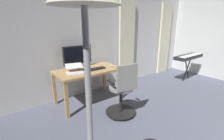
{
  "coord_description": "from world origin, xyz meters",
  "views": [
    {
      "loc": [
        2.6,
        0.14,
        1.65
      ],
      "look_at": [
        0.91,
        -2.08,
        0.82
      ],
      "focal_mm": 25.8,
      "sensor_mm": 36.0,
      "label": 1
    }
  ],
  "objects_px": {
    "computer_monitor": "(78,56)",
    "computer_mouse": "(112,65)",
    "office_chair": "(123,92)",
    "computer_keyboard": "(96,69)",
    "piano_keyboard": "(189,57)",
    "desk": "(88,74)",
    "floor_lamp": "(86,41)",
    "laptop": "(75,70)"
  },
  "relations": [
    {
      "from": "computer_monitor",
      "to": "computer_mouse",
      "type": "relative_size",
      "value": 6.29
    },
    {
      "from": "office_chair",
      "to": "computer_keyboard",
      "type": "relative_size",
      "value": 2.62
    },
    {
      "from": "computer_keyboard",
      "to": "piano_keyboard",
      "type": "height_order",
      "value": "piano_keyboard"
    },
    {
      "from": "desk",
      "to": "computer_keyboard",
      "type": "height_order",
      "value": "computer_keyboard"
    },
    {
      "from": "computer_monitor",
      "to": "floor_lamp",
      "type": "relative_size",
      "value": 0.33
    },
    {
      "from": "computer_monitor",
      "to": "piano_keyboard",
      "type": "height_order",
      "value": "computer_monitor"
    },
    {
      "from": "computer_monitor",
      "to": "computer_mouse",
      "type": "xyz_separation_m",
      "value": [
        -0.63,
        0.34,
        -0.24
      ]
    },
    {
      "from": "laptop",
      "to": "computer_mouse",
      "type": "relative_size",
      "value": 3.86
    },
    {
      "from": "computer_keyboard",
      "to": "floor_lamp",
      "type": "relative_size",
      "value": 0.2
    },
    {
      "from": "laptop",
      "to": "office_chair",
      "type": "bearing_deg",
      "value": 136.91
    },
    {
      "from": "office_chair",
      "to": "computer_keyboard",
      "type": "height_order",
      "value": "office_chair"
    },
    {
      "from": "computer_keyboard",
      "to": "piano_keyboard",
      "type": "distance_m",
      "value": 2.88
    },
    {
      "from": "desk",
      "to": "computer_keyboard",
      "type": "relative_size",
      "value": 3.5
    },
    {
      "from": "computer_keyboard",
      "to": "piano_keyboard",
      "type": "bearing_deg",
      "value": 171.12
    },
    {
      "from": "computer_keyboard",
      "to": "floor_lamp",
      "type": "xyz_separation_m",
      "value": [
        1.33,
        2.09,
        0.83
      ]
    },
    {
      "from": "office_chair",
      "to": "computer_keyboard",
      "type": "xyz_separation_m",
      "value": [
        0.07,
        -0.75,
        0.27
      ]
    },
    {
      "from": "laptop",
      "to": "piano_keyboard",
      "type": "bearing_deg",
      "value": -174.69
    },
    {
      "from": "desk",
      "to": "computer_mouse",
      "type": "height_order",
      "value": "computer_mouse"
    },
    {
      "from": "laptop",
      "to": "piano_keyboard",
      "type": "relative_size",
      "value": 0.35
    },
    {
      "from": "office_chair",
      "to": "piano_keyboard",
      "type": "distance_m",
      "value": 2.79
    },
    {
      "from": "office_chair",
      "to": "piano_keyboard",
      "type": "xyz_separation_m",
      "value": [
        -2.77,
        -0.3,
        0.23
      ]
    },
    {
      "from": "computer_keyboard",
      "to": "computer_monitor",
      "type": "bearing_deg",
      "value": -55.25
    },
    {
      "from": "laptop",
      "to": "computer_keyboard",
      "type": "bearing_deg",
      "value": -172.96
    },
    {
      "from": "piano_keyboard",
      "to": "computer_keyboard",
      "type": "bearing_deg",
      "value": -10.52
    },
    {
      "from": "desk",
      "to": "laptop",
      "type": "relative_size",
      "value": 3.44
    },
    {
      "from": "piano_keyboard",
      "to": "floor_lamp",
      "type": "height_order",
      "value": "floor_lamp"
    },
    {
      "from": "laptop",
      "to": "computer_mouse",
      "type": "xyz_separation_m",
      "value": [
        -0.84,
        0.05,
        -0.03
      ]
    },
    {
      "from": "computer_keyboard",
      "to": "laptop",
      "type": "relative_size",
      "value": 0.98
    },
    {
      "from": "computer_keyboard",
      "to": "computer_mouse",
      "type": "distance_m",
      "value": 0.39
    },
    {
      "from": "desk",
      "to": "computer_mouse",
      "type": "distance_m",
      "value": 0.55
    },
    {
      "from": "computer_mouse",
      "to": "piano_keyboard",
      "type": "distance_m",
      "value": 2.49
    },
    {
      "from": "desk",
      "to": "computer_keyboard",
      "type": "distance_m",
      "value": 0.2
    },
    {
      "from": "computer_mouse",
      "to": "floor_lamp",
      "type": "bearing_deg",
      "value": 50.5
    },
    {
      "from": "piano_keyboard",
      "to": "computer_monitor",
      "type": "bearing_deg",
      "value": -16.01
    },
    {
      "from": "computer_mouse",
      "to": "floor_lamp",
      "type": "height_order",
      "value": "floor_lamp"
    },
    {
      "from": "laptop",
      "to": "computer_mouse",
      "type": "bearing_deg",
      "value": -169.7
    },
    {
      "from": "computer_monitor",
      "to": "laptop",
      "type": "distance_m",
      "value": 0.42
    },
    {
      "from": "desk",
      "to": "office_chair",
      "type": "bearing_deg",
      "value": 103.93
    },
    {
      "from": "computer_mouse",
      "to": "laptop",
      "type": "bearing_deg",
      "value": -3.63
    },
    {
      "from": "computer_monitor",
      "to": "laptop",
      "type": "relative_size",
      "value": 1.63
    },
    {
      "from": "laptop",
      "to": "floor_lamp",
      "type": "height_order",
      "value": "floor_lamp"
    },
    {
      "from": "computer_monitor",
      "to": "computer_mouse",
      "type": "bearing_deg",
      "value": 151.39
    }
  ]
}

